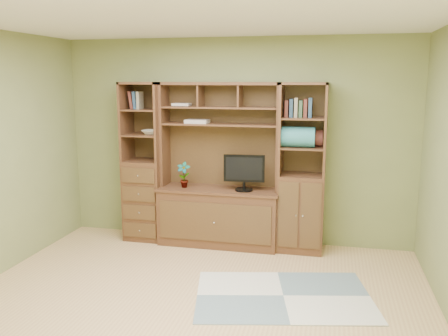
% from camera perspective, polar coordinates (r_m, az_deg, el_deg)
% --- Properties ---
extents(room, '(4.60, 4.10, 2.64)m').
position_cam_1_polar(room, '(4.16, -4.16, -0.26)').
color(room, tan).
rests_on(room, ground).
extents(center_hutch, '(1.54, 0.53, 2.05)m').
position_cam_1_polar(center_hutch, '(5.90, -0.63, 0.30)').
color(center_hutch, '#4C2D1A').
rests_on(center_hutch, ground).
extents(left_tower, '(0.50, 0.45, 2.05)m').
position_cam_1_polar(left_tower, '(6.24, -9.51, 0.73)').
color(left_tower, '#4C2D1A').
rests_on(left_tower, ground).
extents(right_tower, '(0.55, 0.45, 2.05)m').
position_cam_1_polar(right_tower, '(5.79, 9.37, -0.04)').
color(right_tower, '#4C2D1A').
rests_on(right_tower, ground).
extents(rug, '(1.88, 1.45, 0.01)m').
position_cam_1_polar(rug, '(4.82, 7.14, -15.03)').
color(rug, '#A7ADAD').
rests_on(rug, ground).
extents(monitor, '(0.52, 0.26, 0.62)m').
position_cam_1_polar(monitor, '(5.80, 2.44, 0.23)').
color(monitor, black).
rests_on(monitor, center_hutch).
extents(orchid, '(0.17, 0.12, 0.33)m').
position_cam_1_polar(orchid, '(6.01, -4.87, -0.83)').
color(orchid, '#965B32').
rests_on(orchid, center_hutch).
extents(magazines, '(0.28, 0.21, 0.04)m').
position_cam_1_polar(magazines, '(5.99, -3.24, 5.63)').
color(magazines, '#B9A99E').
rests_on(magazines, center_hutch).
extents(bowl, '(0.23, 0.23, 0.06)m').
position_cam_1_polar(bowl, '(6.15, -8.79, 4.30)').
color(bowl, silver).
rests_on(bowl, left_tower).
extents(blanket_teal, '(0.42, 0.24, 0.24)m').
position_cam_1_polar(blanket_teal, '(5.69, 8.78, 3.72)').
color(blanket_teal, teal).
rests_on(blanket_teal, right_tower).
extents(blanket_red, '(0.35, 0.20, 0.20)m').
position_cam_1_polar(blanket_red, '(5.81, 10.07, 3.59)').
color(blanket_red, brown).
rests_on(blanket_red, right_tower).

